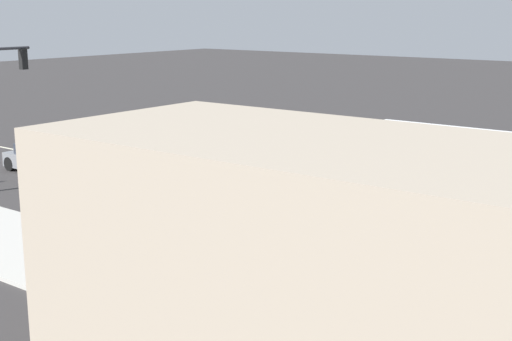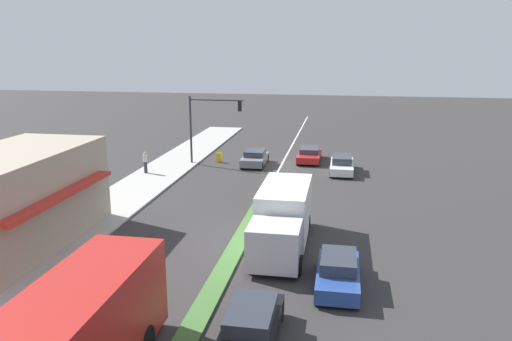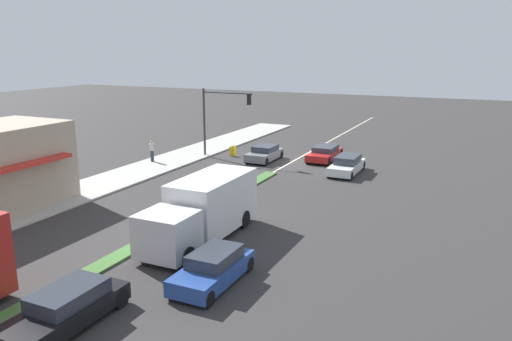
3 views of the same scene
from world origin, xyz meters
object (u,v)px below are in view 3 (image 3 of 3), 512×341
Objects in this scene: pedestrian at (152,151)px; suv_black at (66,309)px; traffic_signal_main at (219,111)px; delivery_truck at (203,209)px; warning_aframe_sign at (233,151)px; coupe_blue at (213,268)px; suv_grey at (264,153)px; hatchback_red at (325,153)px; van_white at (347,165)px.

pedestrian is 0.37× the size of suv_black.
pedestrian reaches higher than suv_black.
traffic_signal_main is 18.54m from delivery_truck.
pedestrian is at bearing 47.95° from warning_aframe_sign.
delivery_truck is 1.86× the size of coupe_blue.
delivery_truck is at bearing 104.63° from suv_grey.
pedestrian is 9.04m from suv_grey.
suv_grey is 25.95m from suv_black.
hatchback_red is (-12.20, -6.83, -0.42)m from pedestrian.
coupe_blue is (-2.80, 3.96, -0.85)m from delivery_truck.
delivery_truck reaches higher than pedestrian.
suv_black is at bearing 83.44° from van_white.
coupe_blue is (-10.40, 21.34, 0.20)m from warning_aframe_sign.
suv_grey is 0.86× the size of van_white.
hatchback_red is at bearing -167.12° from warning_aframe_sign.
warning_aframe_sign is 0.19× the size of hatchback_red.
coupe_blue reaches higher than warning_aframe_sign.
van_white is at bearing -90.00° from coupe_blue.
traffic_signal_main reaches higher than delivery_truck.
van_white reaches higher than warning_aframe_sign.
pedestrian is at bearing 30.33° from suv_grey.
suv_grey is at bearing -75.37° from delivery_truck.
delivery_truck is 1.67× the size of suv_black.
pedestrian is 0.38× the size of van_white.
warning_aframe_sign is 23.74m from coupe_blue.
traffic_signal_main is at bearing 54.12° from warning_aframe_sign.
delivery_truck is at bearing 134.79° from pedestrian.
suv_black is (-8.32, 25.11, -3.27)m from traffic_signal_main.
traffic_signal_main is at bearing 18.22° from hatchback_red.
suv_black reaches higher than warning_aframe_sign.
suv_grey is 0.88× the size of hatchback_red.
traffic_signal_main is at bearing 6.78° from suv_grey.
delivery_truck is at bearing 79.84° from van_white.
pedestrian reaches higher than suv_grey.
van_white is at bearing -100.16° from delivery_truck.
coupe_blue is (-11.12, 20.34, -3.28)m from traffic_signal_main.
warning_aframe_sign is at bearing -9.58° from van_white.
traffic_signal_main is 1.39× the size of coupe_blue.
coupe_blue is at bearing 109.09° from suv_grey.
delivery_truck is (-7.60, 17.38, 1.04)m from warning_aframe_sign.
pedestrian is at bearing -45.21° from delivery_truck.
warning_aframe_sign is at bearing 12.88° from hatchback_red.
coupe_blue reaches higher than suv_grey.
delivery_truck is 8.76m from suv_black.
van_white is (-15.00, -3.34, -0.39)m from pedestrian.
hatchback_red is at bearing -90.00° from suv_black.
suv_black is at bearing 90.00° from delivery_truck.
traffic_signal_main is at bearing -61.33° from coupe_blue.
coupe_blue reaches higher than hatchback_red.
pedestrian is 0.38× the size of hatchback_red.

